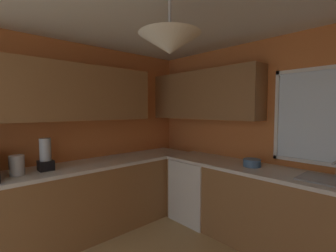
# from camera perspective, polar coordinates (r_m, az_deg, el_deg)

# --- Properties ---
(room_shell) EXTENTS (3.96, 3.68, 2.53)m
(room_shell) POSITION_cam_1_polar(r_m,az_deg,el_deg) (2.30, 2.42, 6.85)
(room_shell) COLOR #D17238
(room_shell) RESTS_ON ground_plane
(counter_run_left) EXTENTS (0.65, 3.29, 0.91)m
(counter_run_left) POSITION_cam_1_polar(r_m,az_deg,el_deg) (3.28, -20.12, -16.51)
(counter_run_left) COLOR olive
(counter_run_left) RESTS_ON ground_plane
(counter_run_back) EXTENTS (3.05, 0.65, 0.91)m
(counter_run_back) POSITION_cam_1_polar(r_m,az_deg,el_deg) (3.04, 25.36, -18.29)
(counter_run_back) COLOR olive
(counter_run_back) RESTS_ON ground_plane
(dishwasher) EXTENTS (0.60, 0.60, 0.87)m
(dishwasher) POSITION_cam_1_polar(r_m,az_deg,el_deg) (3.59, 7.07, -14.87)
(dishwasher) COLOR white
(dishwasher) RESTS_ON ground_plane
(kettle) EXTENTS (0.14, 0.14, 0.21)m
(kettle) POSITION_cam_1_polar(r_m,az_deg,el_deg) (2.93, -32.54, -7.97)
(kettle) COLOR #B7B7BC
(kettle) RESTS_ON counter_run_left
(sink_assembly) EXTENTS (0.56, 0.40, 0.19)m
(sink_assembly) POSITION_cam_1_polar(r_m,az_deg,el_deg) (2.77, 34.90, -10.66)
(sink_assembly) COLOR #9EA0A5
(sink_assembly) RESTS_ON counter_run_back
(bowl) EXTENTS (0.20, 0.20, 0.09)m
(bowl) POSITION_cam_1_polar(r_m,az_deg,el_deg) (3.03, 19.51, -8.32)
(bowl) COLOR #4C7099
(bowl) RESTS_ON counter_run_back
(blender_appliance) EXTENTS (0.15, 0.15, 0.36)m
(blender_appliance) POSITION_cam_1_polar(r_m,az_deg,el_deg) (2.99, -27.35, -6.41)
(blender_appliance) COLOR black
(blender_appliance) RESTS_ON counter_run_left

